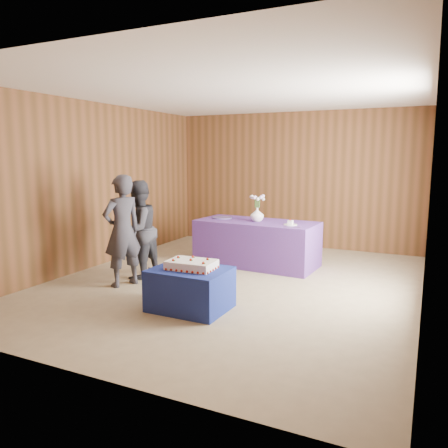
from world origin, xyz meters
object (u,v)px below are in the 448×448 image
Objects in this scene: vase at (257,215)px; serving_table at (257,243)px; cake_table at (190,289)px; sheet_cake at (192,265)px; guest_left at (122,231)px; guest_right at (138,230)px.

serving_table is at bearing 117.84° from vase.
sheet_cake is (0.02, 0.01, 0.30)m from cake_table.
guest_left is (-1.30, -1.89, -0.08)m from vase.
cake_table is at bearing 59.04° from guest_right.
serving_table reaches higher than sheet_cake.
serving_table is 1.27× the size of guest_left.
cake_table is at bearing -88.82° from vase.
guest_left reaches higher than cake_table.
cake_table is 0.61× the size of guest_right.
vase is at bearing 88.86° from sheet_cake.
guest_right is (-1.34, -1.48, 0.36)m from serving_table.
serving_table is at bearing 92.30° from cake_table.
serving_table is 2.36m from sheet_cake.
guest_left is at bearing 8.77° from guest_right.
guest_right is at bearing 145.54° from sheet_cake.
vase reaches higher than sheet_cake.
serving_table is 0.49m from vase.
cake_table is 1.49× the size of sheet_cake.
cake_table is 1.52m from guest_left.
guest_left is at bearing 159.60° from sheet_cake.
sheet_cake is at bearing 39.42° from cake_table.
sheet_cake is 0.41× the size of guest_right.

